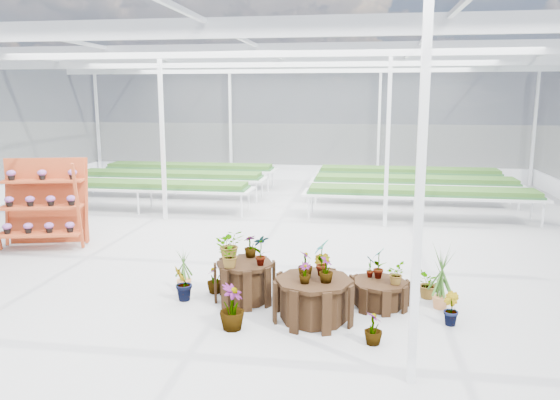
# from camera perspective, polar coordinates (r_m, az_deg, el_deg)

# --- Properties ---
(ground_plane) EXTENTS (24.00, 24.00, 0.00)m
(ground_plane) POSITION_cam_1_polar(r_m,az_deg,el_deg) (10.96, -4.27, -7.08)
(ground_plane) COLOR gray
(ground_plane) RESTS_ON ground
(greenhouse_shell) EXTENTS (18.00, 24.00, 4.50)m
(greenhouse_shell) POSITION_cam_1_polar(r_m,az_deg,el_deg) (10.50, -4.44, 4.69)
(greenhouse_shell) COLOR white
(greenhouse_shell) RESTS_ON ground
(steel_frame) EXTENTS (18.00, 24.00, 4.50)m
(steel_frame) POSITION_cam_1_polar(r_m,az_deg,el_deg) (10.50, -4.44, 4.69)
(steel_frame) COLOR silver
(steel_frame) RESTS_ON ground
(nursery_benches) EXTENTS (16.00, 7.00, 0.84)m
(nursery_benches) POSITION_cam_1_polar(r_m,az_deg,el_deg) (17.77, 0.82, 1.24)
(nursery_benches) COLOR silver
(nursery_benches) RESTS_ON ground
(plinth_tall) EXTENTS (1.21, 1.21, 0.66)m
(plinth_tall) POSITION_cam_1_polar(r_m,az_deg,el_deg) (9.16, -3.69, -8.51)
(plinth_tall) COLOR black
(plinth_tall) RESTS_ON ground
(plinth_mid) EXTENTS (1.60, 1.60, 0.64)m
(plinth_mid) POSITION_cam_1_polar(r_m,az_deg,el_deg) (8.44, 3.55, -10.30)
(plinth_mid) COLOR black
(plinth_mid) RESTS_ON ground
(plinth_low) EXTENTS (1.12, 1.12, 0.42)m
(plinth_low) POSITION_cam_1_polar(r_m,az_deg,el_deg) (9.11, 10.30, -9.58)
(plinth_low) COLOR black
(plinth_low) RESTS_ON ground
(shelf_rack) EXTENTS (2.06, 1.43, 1.98)m
(shelf_rack) POSITION_cam_1_polar(r_m,az_deg,el_deg) (13.27, -23.65, -0.41)
(shelf_rack) COLOR #9B3919
(shelf_rack) RESTS_ON ground
(nursery_plants) EXTENTS (4.73, 2.59, 1.22)m
(nursery_plants) POSITION_cam_1_polar(r_m,az_deg,el_deg) (8.97, 2.39, -7.63)
(nursery_plants) COLOR #2F551E
(nursery_plants) RESTS_ON ground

